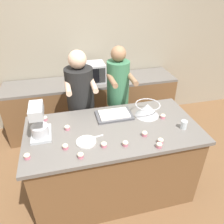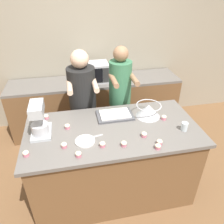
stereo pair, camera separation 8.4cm
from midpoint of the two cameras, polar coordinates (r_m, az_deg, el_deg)
name	(u,v)px [view 2 (the right image)]	position (r m, az deg, el deg)	size (l,w,h in m)	color
ground_plane	(113,187)	(3.03, 1.03, -19.08)	(16.00, 16.00, 0.00)	brown
back_wall	(91,47)	(3.80, -4.81, 16.50)	(10.00, 0.06, 2.70)	gray
island_counter	(113,161)	(2.67, 1.13, -12.58)	(1.87, 0.94, 0.95)	brown
back_counter	(96,104)	(3.82, -3.53, 2.02)	(2.80, 0.60, 0.90)	brown
person_left	(83,108)	(2.93, -6.66, 1.07)	(0.36, 0.51, 1.64)	brown
person_right	(120,103)	(2.99, 2.87, 2.43)	(0.31, 0.49, 1.65)	#232328
stand_mixer	(39,121)	(2.30, -17.50, -2.27)	(0.20, 0.30, 0.36)	#B2B7BC
mixing_bowl	(148,110)	(2.57, 10.39, 0.47)	(0.29, 0.29, 0.15)	#BCBCC1
baking_tray	(115,115)	(2.55, 1.70, -0.77)	(0.42, 0.27, 0.04)	#4C4C51
microwave_oven	(94,72)	(3.56, -4.02, 10.36)	(0.45, 0.34, 0.29)	#B7B7BC
drinking_glass	(184,126)	(2.45, 19.34, -3.61)	(0.07, 0.07, 0.09)	silver
small_plate	(85,141)	(2.19, -5.94, -7.59)	(0.20, 0.20, 0.02)	white
knife	(91,137)	(2.24, -4.43, -6.66)	(0.22, 0.06, 0.01)	#BCBCC1
cupcake_0	(64,145)	(2.14, -11.32, -8.49)	(0.06, 0.06, 0.05)	#D17084
cupcake_1	(164,117)	(2.57, 14.32, -1.38)	(0.06, 0.06, 0.05)	#D17084
cupcake_2	(102,144)	(2.11, -1.38, -8.44)	(0.06, 0.06, 0.05)	#D17084
cupcake_3	(26,153)	(2.15, -20.54, -10.13)	(0.06, 0.06, 0.05)	#D17084
cupcake_4	(46,117)	(2.60, -15.96, -1.19)	(0.06, 0.06, 0.05)	#D17084
cupcake_5	(78,154)	(2.03, -7.59, -10.89)	(0.06, 0.06, 0.05)	#D17084
cupcake_6	(144,134)	(2.26, 9.43, -5.81)	(0.06, 0.06, 0.05)	#D17084
cupcake_7	(67,126)	(2.39, -10.63, -3.72)	(0.06, 0.06, 0.05)	#D17084
cupcake_8	(124,144)	(2.13, 4.25, -8.28)	(0.06, 0.06, 0.05)	#D17084
cupcake_9	(158,146)	(2.14, 13.00, -8.77)	(0.06, 0.06, 0.05)	#D17084
cupcake_10	(159,142)	(2.20, 13.39, -7.65)	(0.06, 0.06, 0.05)	#D17084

